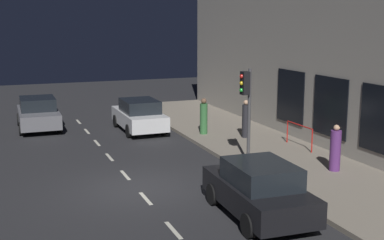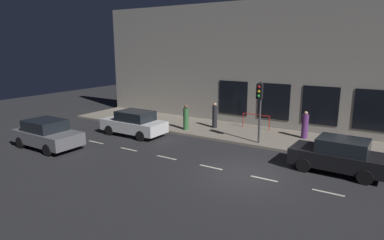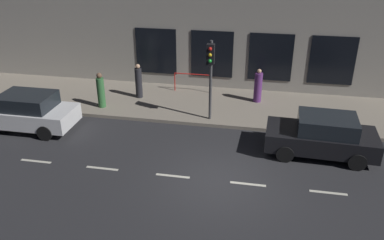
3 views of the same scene
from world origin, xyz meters
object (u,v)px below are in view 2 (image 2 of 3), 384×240
Objects in this scene: parked_car_0 at (134,123)px; parked_car_2 at (339,155)px; pedestrian_1 at (186,118)px; pedestrian_0 at (215,116)px; pedestrian_2 at (305,126)px; parked_car_1 at (47,134)px; traffic_light at (260,100)px.

parked_car_0 and parked_car_2 have the same top height.
parked_car_0 is 3.40m from pedestrian_1.
pedestrian_2 is (0.55, -5.83, -0.04)m from pedestrian_0.
pedestrian_0 is at bearing 67.48° from parked_car_2.
parked_car_0 is at bearing -104.42° from pedestrian_2.
pedestrian_0 is (8.54, -6.03, 0.16)m from parked_car_1.
parked_car_1 is at bearing -92.22° from pedestrian_2.
pedestrian_0 is at bearing 145.61° from parked_car_1.
traffic_light reaches higher than pedestrian_1.
pedestrian_2 is at bearing -64.97° from parked_car_0.
pedestrian_2 is at bearing -121.51° from pedestrian_0.
pedestrian_0 is 5.86m from pedestrian_2.
parked_car_1 is at bearing 110.24° from parked_car_2.
pedestrian_0 reaches higher than parked_car_0.
traffic_light is 2.13× the size of pedestrian_2.
parked_car_1 is 14.95m from pedestrian_2.
parked_car_2 is 10.04m from pedestrian_1.
pedestrian_0 reaches higher than parked_car_2.
pedestrian_1 is 1.02× the size of pedestrian_2.
pedestrian_1 is at bearing -43.75° from parked_car_0.
traffic_light reaches higher than pedestrian_0.
parked_car_2 is at bearing -89.88° from parked_car_0.
parked_car_0 is 1.03× the size of parked_car_1.
pedestrian_2 is at bearing -38.08° from traffic_light.
parked_car_1 is at bearing 152.90° from parked_car_0.
pedestrian_1 reaches higher than parked_car_1.
parked_car_2 is at bearing -9.72° from pedestrian_2.
parked_car_2 is 5.11m from pedestrian_2.
traffic_light reaches higher than pedestrian_2.
pedestrian_1 reaches higher than pedestrian_2.
parked_car_2 is at bearing -50.58° from pedestrian_1.
pedestrian_0 is 1.04× the size of pedestrian_2.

